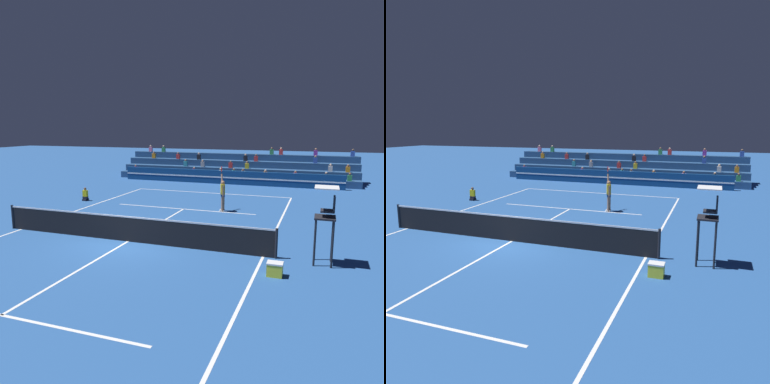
% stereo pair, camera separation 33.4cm
% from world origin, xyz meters
% --- Properties ---
extents(ground_plane, '(120.00, 120.00, 0.00)m').
position_xyz_m(ground_plane, '(0.00, 0.00, 0.00)').
color(ground_plane, '#285699').
extents(court_lines, '(11.10, 23.90, 0.01)m').
position_xyz_m(court_lines, '(0.00, 0.00, 0.00)').
color(court_lines, white).
rests_on(court_lines, ground).
extents(tennis_net, '(12.00, 0.10, 1.10)m').
position_xyz_m(tennis_net, '(0.00, 0.00, 0.54)').
color(tennis_net, black).
rests_on(tennis_net, ground).
extents(sponsor_banner_wall, '(18.00, 0.26, 1.10)m').
position_xyz_m(sponsor_banner_wall, '(0.00, 16.30, 0.55)').
color(sponsor_banner_wall, navy).
rests_on(sponsor_banner_wall, ground).
extents(bleacher_stand, '(20.42, 3.80, 2.83)m').
position_xyz_m(bleacher_stand, '(0.01, 19.47, 0.83)').
color(bleacher_stand, navy).
rests_on(bleacher_stand, ground).
extents(umpire_chair, '(0.76, 0.84, 2.67)m').
position_xyz_m(umpire_chair, '(7.56, -0.00, 1.72)').
color(umpire_chair, black).
rests_on(umpire_chair, ground).
extents(ball_kid_courtside, '(0.30, 0.36, 0.84)m').
position_xyz_m(ball_kid_courtside, '(-6.72, 6.65, 0.33)').
color(ball_kid_courtside, black).
rests_on(ball_kid_courtside, ground).
extents(tennis_player, '(0.46, 0.92, 2.49)m').
position_xyz_m(tennis_player, '(2.22, 6.65, 0.99)').
color(tennis_player, '#9E7051').
rests_on(tennis_player, ground).
extents(tennis_ball, '(0.07, 0.07, 0.07)m').
position_xyz_m(tennis_ball, '(1.15, 2.24, 0.03)').
color(tennis_ball, '#C6DB33').
rests_on(tennis_ball, ground).
extents(equipment_cooler, '(0.50, 0.38, 0.45)m').
position_xyz_m(equipment_cooler, '(6.11, -1.64, 0.23)').
color(equipment_cooler, yellow).
rests_on(equipment_cooler, ground).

